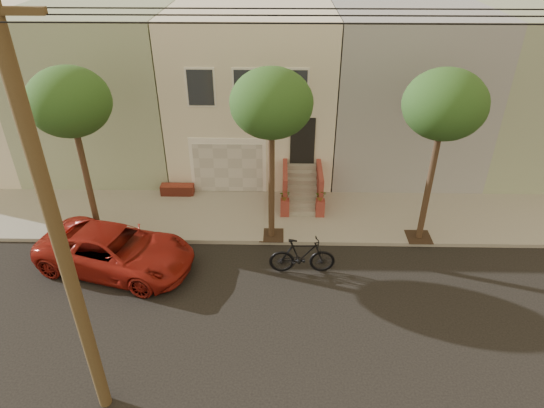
{
  "coord_description": "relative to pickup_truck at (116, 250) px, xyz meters",
  "views": [
    {
      "loc": [
        1.31,
        -10.61,
        10.41
      ],
      "look_at": [
        1.04,
        3.0,
        2.08
      ],
      "focal_mm": 31.23,
      "sensor_mm": 36.0,
      "label": 1
    }
  ],
  "objects": [
    {
      "name": "house_row",
      "position": [
        4.23,
        9.1,
        2.9
      ],
      "size": [
        33.1,
        11.7,
        7.0
      ],
      "color": "beige",
      "rests_on": "sidewalk"
    },
    {
      "name": "ground",
      "position": [
        4.23,
        -2.09,
        -0.74
      ],
      "size": [
        90.0,
        90.0,
        0.0
      ],
      "primitive_type": "plane",
      "color": "black",
      "rests_on": "ground"
    },
    {
      "name": "pickup_truck",
      "position": [
        0.0,
        0.0,
        0.0
      ],
      "size": [
        5.78,
        3.73,
        1.48
      ],
      "primitive_type": "imported",
      "rotation": [
        0.0,
        0.0,
        1.31
      ],
      "color": "maroon",
      "rests_on": "ground"
    },
    {
      "name": "tree_right",
      "position": [
        10.73,
        1.81,
        4.52
      ],
      "size": [
        2.7,
        2.57,
        6.3
      ],
      "color": "#2D2116",
      "rests_on": "sidewalk"
    },
    {
      "name": "tree_mid",
      "position": [
        5.23,
        1.81,
        4.52
      ],
      "size": [
        2.7,
        2.57,
        6.3
      ],
      "color": "#2D2116",
      "rests_on": "sidewalk"
    },
    {
      "name": "motorcycle",
      "position": [
        6.3,
        -0.08,
        -0.07
      ],
      "size": [
        2.24,
        0.69,
        1.34
      ],
      "primitive_type": "imported",
      "rotation": [
        0.0,
        0.0,
        1.6
      ],
      "color": "black",
      "rests_on": "ground"
    },
    {
      "name": "tree_left",
      "position": [
        -1.27,
        1.81,
        4.52
      ],
      "size": [
        2.7,
        2.57,
        6.3
      ],
      "color": "#2D2116",
      "rests_on": "sidewalk"
    },
    {
      "name": "sidewalk",
      "position": [
        4.23,
        3.26,
        -0.67
      ],
      "size": [
        40.0,
        3.7,
        0.15
      ],
      "primitive_type": "cube",
      "color": "gray",
      "rests_on": "ground"
    }
  ]
}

